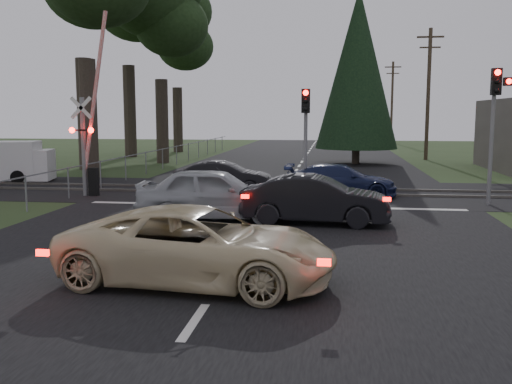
% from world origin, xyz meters
% --- Properties ---
extents(ground, '(120.00, 120.00, 0.00)m').
position_xyz_m(ground, '(0.00, 0.00, 0.00)').
color(ground, '#2A3C1B').
rests_on(ground, ground).
extents(road, '(14.00, 100.00, 0.01)m').
position_xyz_m(road, '(0.00, 10.00, 0.01)').
color(road, black).
rests_on(road, ground).
extents(rail_corridor, '(120.00, 8.00, 0.01)m').
position_xyz_m(rail_corridor, '(0.00, 12.00, 0.01)').
color(rail_corridor, black).
rests_on(rail_corridor, ground).
extents(stop_line, '(13.00, 0.35, 0.00)m').
position_xyz_m(stop_line, '(0.00, 8.20, 0.01)').
color(stop_line, silver).
rests_on(stop_line, ground).
extents(rail_near, '(120.00, 0.12, 0.10)m').
position_xyz_m(rail_near, '(0.00, 11.20, 0.05)').
color(rail_near, '#59544C').
rests_on(rail_near, ground).
extents(rail_far, '(120.00, 0.12, 0.10)m').
position_xyz_m(rail_far, '(0.00, 12.80, 0.05)').
color(rail_far, '#59544C').
rests_on(rail_far, ground).
extents(crossing_signal, '(1.62, 0.38, 6.96)m').
position_xyz_m(crossing_signal, '(-7.27, 9.79, 2.06)').
color(crossing_signal, slate).
rests_on(crossing_signal, ground).
extents(traffic_signal_right, '(0.68, 0.48, 4.70)m').
position_xyz_m(traffic_signal_right, '(7.55, 9.47, 3.31)').
color(traffic_signal_right, slate).
rests_on(traffic_signal_right, ground).
extents(traffic_signal_center, '(0.32, 0.48, 4.10)m').
position_xyz_m(traffic_signal_center, '(1.00, 10.68, 2.81)').
color(traffic_signal_center, slate).
rests_on(traffic_signal_center, ground).
extents(utility_pole_mid, '(1.80, 0.26, 9.00)m').
position_xyz_m(utility_pole_mid, '(8.50, 30.00, 4.73)').
color(utility_pole_mid, '#4C3D2D').
rests_on(utility_pole_mid, ground).
extents(utility_pole_far, '(1.80, 0.26, 9.00)m').
position_xyz_m(utility_pole_far, '(8.50, 55.00, 4.73)').
color(utility_pole_far, '#4C3D2D').
rests_on(utility_pole_far, ground).
extents(euc_tree_c, '(6.00, 6.00, 13.20)m').
position_xyz_m(euc_tree_c, '(-9.00, 25.00, 9.51)').
color(euc_tree_c, '#473D33').
rests_on(euc_tree_c, ground).
extents(euc_tree_e, '(6.00, 6.00, 13.20)m').
position_xyz_m(euc_tree_e, '(-11.00, 36.00, 9.51)').
color(euc_tree_e, '#473D33').
rests_on(euc_tree_e, ground).
extents(conifer_tree, '(5.20, 5.20, 11.00)m').
position_xyz_m(conifer_tree, '(3.50, 26.00, 5.99)').
color(conifer_tree, '#473D33').
rests_on(conifer_tree, ground).
extents(fence_left, '(0.10, 36.00, 1.20)m').
position_xyz_m(fence_left, '(-7.80, 22.50, 0.00)').
color(fence_left, slate).
rests_on(fence_left, ground).
extents(cream_coupe, '(5.35, 2.88, 1.43)m').
position_xyz_m(cream_coupe, '(-0.40, -1.00, 0.71)').
color(cream_coupe, beige).
rests_on(cream_coupe, ground).
extents(dark_hatchback, '(4.32, 1.71, 1.40)m').
position_xyz_m(dark_hatchback, '(1.58, 5.24, 0.70)').
color(dark_hatchback, black).
rests_on(dark_hatchback, ground).
extents(silver_car, '(4.74, 2.20, 1.57)m').
position_xyz_m(silver_car, '(-1.45, 5.45, 0.79)').
color(silver_car, '#A0A4A8').
rests_on(silver_car, ground).
extents(blue_sedan, '(4.31, 1.83, 1.24)m').
position_xyz_m(blue_sedan, '(2.36, 10.95, 0.62)').
color(blue_sedan, '#171F46').
rests_on(blue_sedan, ground).
extents(dark_car_far, '(3.92, 1.48, 1.28)m').
position_xyz_m(dark_car_far, '(-2.27, 11.18, 0.64)').
color(dark_car_far, black).
rests_on(dark_car_far, ground).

